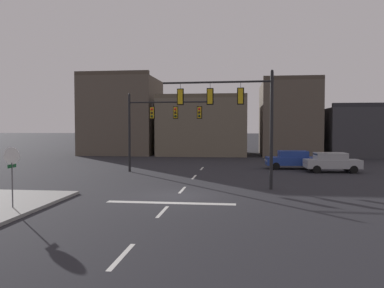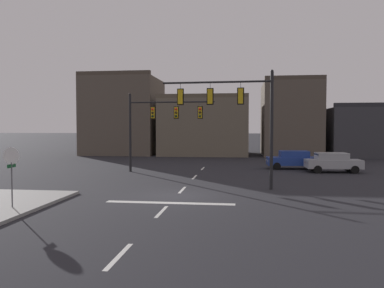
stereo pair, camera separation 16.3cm
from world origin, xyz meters
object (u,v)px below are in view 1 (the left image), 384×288
signal_mast_near_side (236,108)px  car_lot_middle (332,162)px  stop_sign (12,163)px  signal_mast_far_side (157,119)px  car_lot_nearside (292,159)px

signal_mast_near_side → car_lot_middle: 12.83m
stop_sign → signal_mast_near_side: bearing=37.9°
stop_sign → signal_mast_far_side: bearing=78.1°
signal_mast_near_side → car_lot_middle: bearing=50.6°
signal_mast_near_side → signal_mast_far_side: signal_mast_near_side is taller
stop_sign → car_lot_nearside: 24.22m
car_lot_nearside → car_lot_middle: bearing=-37.2°
stop_sign → car_lot_middle: 24.50m
signal_mast_far_side → stop_sign: 15.88m
signal_mast_far_side → car_lot_nearside: size_ratio=1.57×
car_lot_nearside → car_lot_middle: size_ratio=1.00×
signal_mast_far_side → car_lot_nearside: (11.36, 3.90, -3.52)m
stop_sign → car_lot_middle: bearing=44.2°
signal_mast_near_side → car_lot_nearside: bearing=67.6°
signal_mast_far_side → car_lot_middle: size_ratio=1.57×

